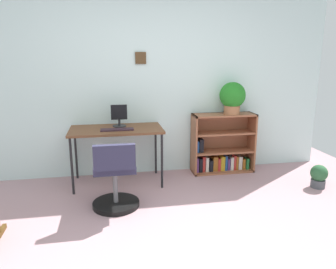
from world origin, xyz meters
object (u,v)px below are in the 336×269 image
(desk, at_px, (116,133))
(bookshelf_low, at_px, (221,147))
(keyboard, at_px, (117,130))
(potted_plant_floor, at_px, (319,176))
(potted_plant_on_shelf, at_px, (232,97))
(office_chair, at_px, (115,179))
(monitor, at_px, (119,116))

(desk, height_order, bookshelf_low, bookshelf_low)
(keyboard, relative_size, potted_plant_floor, 1.37)
(bookshelf_low, distance_m, potted_plant_floor, 1.33)
(potted_plant_on_shelf, bearing_deg, desk, -174.61)
(potted_plant_on_shelf, bearing_deg, potted_plant_floor, -40.70)
(desk, distance_m, potted_plant_floor, 2.63)
(office_chair, relative_size, potted_plant_floor, 2.62)
(keyboard, height_order, bookshelf_low, bookshelf_low)
(potted_plant_floor, bearing_deg, bookshelf_low, 140.96)
(monitor, bearing_deg, office_chair, -96.18)
(bookshelf_low, bearing_deg, potted_plant_on_shelf, -23.80)
(office_chair, xyz_separation_m, potted_plant_on_shelf, (1.65, 0.89, 0.74))
(desk, distance_m, potted_plant_on_shelf, 1.66)
(bookshelf_low, height_order, potted_plant_floor, bookshelf_low)
(potted_plant_on_shelf, bearing_deg, office_chair, -151.62)
(monitor, xyz_separation_m, keyboard, (-0.04, -0.22, -0.13))
(potted_plant_on_shelf, relative_size, potted_plant_floor, 1.49)
(monitor, xyz_separation_m, bookshelf_low, (1.44, 0.09, -0.51))
(keyboard, bearing_deg, monitor, 80.45)
(desk, bearing_deg, office_chair, -93.58)
(bookshelf_low, bearing_deg, office_chair, -148.34)
(office_chair, bearing_deg, potted_plant_on_shelf, 28.38)
(monitor, xyz_separation_m, potted_plant_floor, (2.46, -0.73, -0.72))
(keyboard, distance_m, office_chair, 0.75)
(keyboard, bearing_deg, potted_plant_floor, -11.64)
(office_chair, distance_m, potted_plant_floor, 2.56)
(potted_plant_floor, bearing_deg, monitor, 163.40)
(desk, height_order, keyboard, keyboard)
(desk, xyz_separation_m, potted_plant_on_shelf, (1.61, 0.15, 0.40))
(office_chair, bearing_deg, desk, 86.42)
(monitor, distance_m, bookshelf_low, 1.53)
(desk, height_order, monitor, monitor)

